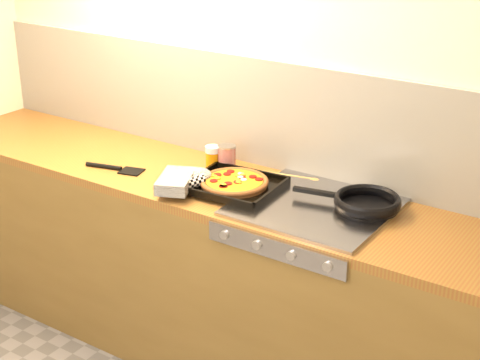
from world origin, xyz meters
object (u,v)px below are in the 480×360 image
Objects in this scene: tomato_can at (227,158)px; juice_glass at (213,158)px; frying_pan at (366,203)px; pizza_on_tray at (219,182)px.

tomato_can reaches higher than juice_glass.
juice_glass is at bearing 177.68° from frying_pan.
frying_pan is at bearing -2.32° from juice_glass.
juice_glass is at bearing -153.63° from tomato_can.
juice_glass reaches higher than frying_pan.
pizza_on_tray is 0.24m from tomato_can.
pizza_on_tray is 0.25m from juice_glass.
pizza_on_tray is 4.23× the size of tomato_can.
tomato_can reaches higher than pizza_on_tray.
juice_glass is at bearing 131.47° from pizza_on_tray.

